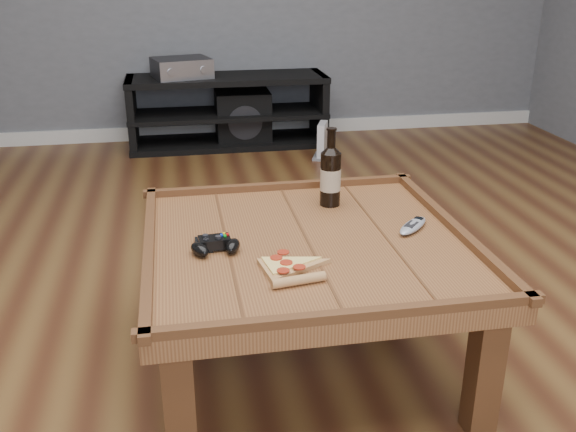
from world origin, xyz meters
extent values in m
plane|color=#422212|center=(0.00, 0.00, 0.00)|extent=(6.00, 6.00, 0.00)
cube|color=silver|center=(0.00, 2.99, 0.05)|extent=(5.00, 0.02, 0.10)
cube|color=brown|center=(0.00, 0.00, 0.42)|extent=(1.00, 1.00, 0.06)
cube|color=#472C13|center=(-0.42, -0.42, 0.20)|extent=(0.08, 0.08, 0.39)
cube|color=#472C13|center=(0.42, -0.42, 0.20)|extent=(0.08, 0.08, 0.39)
cube|color=#472C13|center=(-0.42, 0.42, 0.20)|extent=(0.08, 0.08, 0.39)
cube|color=#472C13|center=(0.42, 0.42, 0.20)|extent=(0.08, 0.08, 0.39)
cube|color=#472C13|center=(0.00, 0.48, 0.46)|extent=(1.03, 0.03, 0.03)
cube|color=#472C13|center=(0.00, -0.48, 0.46)|extent=(1.03, 0.03, 0.03)
cube|color=#472C13|center=(0.48, 0.00, 0.46)|extent=(0.03, 1.03, 0.03)
cube|color=#472C13|center=(-0.48, 0.00, 0.46)|extent=(0.03, 1.03, 0.03)
cube|color=black|center=(0.00, 2.75, 0.48)|extent=(1.40, 0.45, 0.04)
cube|color=black|center=(0.00, 2.75, 0.23)|extent=(1.40, 0.45, 0.03)
cube|color=black|center=(0.00, 2.75, 0.02)|extent=(1.40, 0.45, 0.04)
cube|color=black|center=(-0.67, 2.75, 0.25)|extent=(0.05, 0.44, 0.50)
cube|color=black|center=(0.67, 2.75, 0.25)|extent=(0.05, 0.44, 0.50)
cylinder|color=black|center=(0.14, 0.29, 0.55)|extent=(0.07, 0.07, 0.19)
cone|color=black|center=(0.14, 0.29, 0.66)|extent=(0.07, 0.07, 0.03)
cylinder|color=black|center=(0.14, 0.29, 0.69)|extent=(0.03, 0.03, 0.07)
cylinder|color=black|center=(0.14, 0.29, 0.73)|extent=(0.04, 0.04, 0.01)
cylinder|color=#C1AC8B|center=(0.14, 0.29, 0.55)|extent=(0.07, 0.07, 0.08)
cube|color=black|center=(-0.29, -0.02, 0.47)|extent=(0.10, 0.07, 0.03)
ellipsoid|color=black|center=(-0.34, -0.05, 0.47)|extent=(0.07, 0.09, 0.04)
ellipsoid|color=black|center=(-0.24, -0.05, 0.47)|extent=(0.06, 0.09, 0.04)
cylinder|color=black|center=(-0.32, -0.01, 0.49)|extent=(0.02, 0.02, 0.01)
cylinder|color=black|center=(-0.28, -0.02, 0.49)|extent=(0.02, 0.02, 0.01)
cylinder|color=yellow|center=(-0.26, 0.00, 0.49)|extent=(0.01, 0.01, 0.01)
cylinder|color=red|center=(-0.25, 0.00, 0.49)|extent=(0.01, 0.01, 0.01)
cylinder|color=#0C33CC|center=(-0.27, -0.01, 0.49)|extent=(0.01, 0.01, 0.01)
cylinder|color=#0C9919|center=(-0.26, -0.01, 0.49)|extent=(0.01, 0.01, 0.01)
cylinder|color=tan|center=(-0.08, -0.29, 0.46)|extent=(0.15, 0.05, 0.03)
cylinder|color=#AD2616|center=(-0.12, -0.23, 0.47)|extent=(0.04, 0.04, 0.00)
cylinder|color=#AD2616|center=(-0.07, -0.22, 0.47)|extent=(0.04, 0.04, 0.00)
cylinder|color=#AD2616|center=(-0.10, -0.19, 0.47)|extent=(0.04, 0.04, 0.00)
cylinder|color=#AD2616|center=(-0.12, -0.15, 0.47)|extent=(0.04, 0.04, 0.00)
cylinder|color=#AD2616|center=(-0.10, -0.12, 0.47)|extent=(0.04, 0.04, 0.00)
cube|color=black|center=(-0.32, 0.01, 0.46)|extent=(0.06, 0.10, 0.01)
cube|color=black|center=(-0.32, 0.03, 0.46)|extent=(0.04, 0.04, 0.00)
cube|color=black|center=(-0.32, -0.02, 0.46)|extent=(0.05, 0.04, 0.00)
ellipsoid|color=#8E929A|center=(0.36, 0.02, 0.46)|extent=(0.16, 0.16, 0.02)
cube|color=black|center=(0.39, 0.06, 0.47)|extent=(0.03, 0.03, 0.00)
cube|color=black|center=(0.35, 0.01, 0.47)|extent=(0.06, 0.06, 0.00)
cube|color=black|center=(-0.31, 2.75, 0.57)|extent=(0.44, 0.38, 0.13)
cube|color=#A7A8B1|center=(-0.27, 2.60, 0.57)|extent=(0.36, 0.10, 0.13)
cylinder|color=#A7A8B1|center=(-0.38, 2.57, 0.57)|extent=(0.05, 0.02, 0.05)
cylinder|color=#A7A8B1|center=(-0.16, 2.62, 0.57)|extent=(0.05, 0.02, 0.05)
cube|color=black|center=(0.11, 2.80, 0.19)|extent=(0.39, 0.39, 0.38)
cylinder|color=black|center=(0.11, 2.61, 0.19)|extent=(0.24, 0.01, 0.24)
cube|color=slate|center=(0.59, 2.32, 0.01)|extent=(0.17, 0.22, 0.02)
cube|color=silver|center=(0.59, 2.32, 0.13)|extent=(0.11, 0.18, 0.22)
camera|label=1|loc=(-0.39, -1.79, 1.27)|focal=40.00mm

